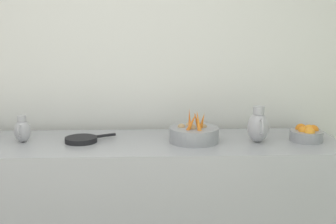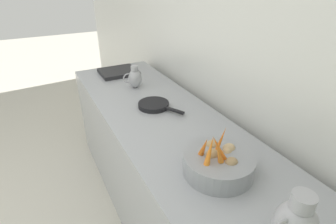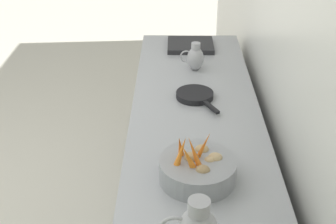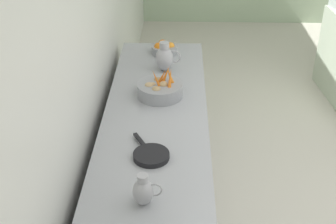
% 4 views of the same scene
% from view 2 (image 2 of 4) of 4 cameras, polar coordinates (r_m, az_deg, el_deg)
% --- Properties ---
extents(tile_wall_left, '(0.10, 8.54, 3.00)m').
position_cam_2_polar(tile_wall_left, '(1.41, 32.12, 12.44)').
color(tile_wall_left, silver).
rests_on(tile_wall_left, ground_plane).
extents(prep_counter, '(0.74, 2.89, 0.90)m').
position_cam_2_polar(prep_counter, '(1.93, 2.31, -15.63)').
color(prep_counter, '#9EA0A5').
rests_on(prep_counter, ground_plane).
extents(vegetable_colander, '(0.35, 0.35, 0.24)m').
position_cam_2_polar(vegetable_colander, '(1.33, 10.73, -10.61)').
color(vegetable_colander, gray).
rests_on(vegetable_colander, prep_counter).
extents(metal_pitcher_short, '(0.16, 0.11, 0.19)m').
position_cam_2_polar(metal_pitcher_short, '(2.26, -7.16, 7.27)').
color(metal_pitcher_short, '#A3A3A8').
rests_on(metal_pitcher_short, prep_counter).
extents(counter_sink_basin, '(0.34, 0.30, 0.04)m').
position_cam_2_polar(counter_sink_basin, '(2.64, -10.61, 8.48)').
color(counter_sink_basin, '#232326').
rests_on(counter_sink_basin, prep_counter).
extents(skillet_on_counter, '(0.24, 0.35, 0.03)m').
position_cam_2_polar(skillet_on_counter, '(1.94, -2.98, 1.53)').
color(skillet_on_counter, black).
rests_on(skillet_on_counter, prep_counter).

